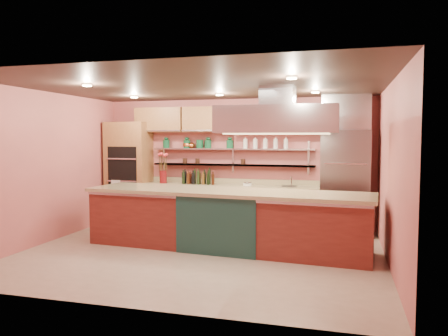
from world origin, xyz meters
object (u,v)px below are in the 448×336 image
(kitchen_scale, at_px, (248,183))
(green_canister, at_px, (200,144))
(copper_kettle, at_px, (192,145))
(refrigerator, at_px, (345,182))
(island, at_px, (226,219))
(flower_vase, at_px, (163,177))

(kitchen_scale, xyz_separation_m, green_canister, (-1.15, 0.22, 0.83))
(copper_kettle, relative_size, green_canister, 0.86)
(refrigerator, xyz_separation_m, island, (-2.02, -1.72, -0.53))
(copper_kettle, distance_m, green_canister, 0.20)
(refrigerator, distance_m, kitchen_scale, 2.00)
(copper_kettle, bearing_deg, island, -55.85)
(refrigerator, relative_size, island, 0.43)
(refrigerator, xyz_separation_m, copper_kettle, (-3.34, 0.23, 0.73))
(flower_vase, xyz_separation_m, kitchen_scale, (1.94, 0.00, -0.09))
(copper_kettle, height_order, green_canister, green_canister)
(flower_vase, bearing_deg, green_canister, 15.46)
(green_canister, bearing_deg, copper_kettle, 180.00)
(green_canister, bearing_deg, island, -59.92)
(refrigerator, distance_m, flower_vase, 3.94)
(green_canister, bearing_deg, flower_vase, -164.54)
(refrigerator, xyz_separation_m, green_canister, (-3.15, 0.23, 0.76))
(island, bearing_deg, refrigerator, 44.96)
(refrigerator, bearing_deg, kitchen_scale, 179.71)
(refrigerator, relative_size, kitchen_scale, 12.25)
(refrigerator, bearing_deg, flower_vase, 179.85)
(flower_vase, bearing_deg, kitchen_scale, 0.00)
(flower_vase, height_order, green_canister, green_canister)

